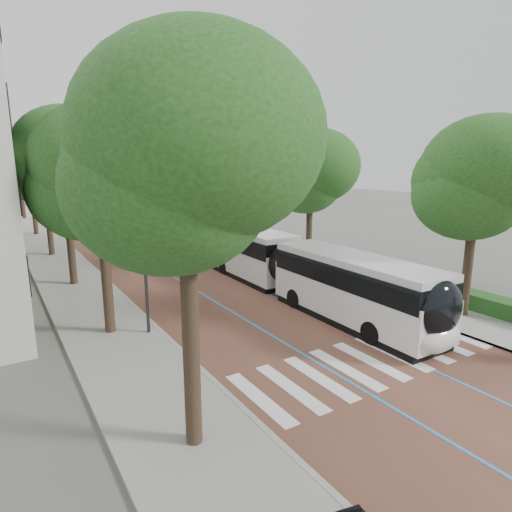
{
  "coord_description": "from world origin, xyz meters",
  "views": [
    {
      "loc": [
        -11.48,
        -9.45,
        7.42
      ],
      "look_at": [
        0.66,
        9.89,
        2.4
      ],
      "focal_mm": 30.0,
      "sensor_mm": 36.0,
      "label": 1
    }
  ],
  "objects": [
    {
      "name": "sidewalk_right",
      "position": [
        7.5,
        40.0,
        0.06
      ],
      "size": [
        4.0,
        140.0,
        0.12
      ],
      "primitive_type": "cube",
      "color": "gray",
      "rests_on": "ground"
    },
    {
      "name": "streetlight_far",
      "position": [
        6.62,
        22.0,
        4.82
      ],
      "size": [
        1.82,
        0.2,
        8.0
      ],
      "color": "#29292B",
      "rests_on": "sidewalk_right"
    },
    {
      "name": "lane_line_left",
      "position": [
        -1.6,
        40.0,
        0.02
      ],
      "size": [
        0.12,
        126.0,
        0.01
      ],
      "primitive_type": "cube",
      "color": "#2880CB",
      "rests_on": "road"
    },
    {
      "name": "lane_line_right",
      "position": [
        1.6,
        40.0,
        0.02
      ],
      "size": [
        0.12,
        126.0,
        0.01
      ],
      "primitive_type": "cube",
      "color": "#2880CB",
      "rests_on": "road"
    },
    {
      "name": "bus_queued_0",
      "position": [
        3.05,
        24.44,
        1.62
      ],
      "size": [
        3.18,
        12.51,
        3.2
      ],
      "rotation": [
        0.0,
        0.0,
        -0.05
      ],
      "color": "silver",
      "rests_on": "ground"
    },
    {
      "name": "kerb_left",
      "position": [
        -5.6,
        40.0,
        0.06
      ],
      "size": [
        0.2,
        140.0,
        0.14
      ],
      "primitive_type": "cube",
      "color": "gray",
      "rests_on": "ground"
    },
    {
      "name": "zebra_crossing",
      "position": [
        0.2,
        1.0,
        0.03
      ],
      "size": [
        10.55,
        3.6,
        0.01
      ],
      "color": "silver",
      "rests_on": "ground"
    },
    {
      "name": "bus_queued_2",
      "position": [
        2.44,
        50.72,
        1.62
      ],
      "size": [
        2.76,
        12.44,
        3.2
      ],
      "rotation": [
        0.0,
        0.0,
        -0.02
      ],
      "color": "silver",
      "rests_on": "ground"
    },
    {
      "name": "trees_right",
      "position": [
        7.7,
        21.36,
        6.34
      ],
      "size": [
        6.04,
        47.83,
        9.14
      ],
      "color": "black",
      "rests_on": "ground"
    },
    {
      "name": "bus_queued_3",
      "position": [
        2.32,
        63.63,
        1.62
      ],
      "size": [
        2.94,
        12.47,
        3.2
      ],
      "rotation": [
        0.0,
        0.0,
        0.03
      ],
      "color": "silver",
      "rests_on": "ground"
    },
    {
      "name": "kerb_right",
      "position": [
        5.6,
        40.0,
        0.06
      ],
      "size": [
        0.2,
        140.0,
        0.14
      ],
      "primitive_type": "cube",
      "color": "gray",
      "rests_on": "ground"
    },
    {
      "name": "ground",
      "position": [
        0.0,
        0.0,
        0.0
      ],
      "size": [
        160.0,
        160.0,
        0.0
      ],
      "primitive_type": "plane",
      "color": "#51544C",
      "rests_on": "ground"
    },
    {
      "name": "lead_bus",
      "position": [
        2.62,
        8.17,
        1.63
      ],
      "size": [
        2.79,
        18.43,
        3.2
      ],
      "rotation": [
        0.0,
        0.0,
        -0.01
      ],
      "color": "black",
      "rests_on": "ground"
    },
    {
      "name": "bus_queued_1",
      "position": [
        2.31,
        36.7,
        1.62
      ],
      "size": [
        2.83,
        12.46,
        3.2
      ],
      "rotation": [
        0.0,
        0.0,
        0.02
      ],
      "color": "silver",
      "rests_on": "ground"
    },
    {
      "name": "road",
      "position": [
        0.0,
        40.0,
        0.01
      ],
      "size": [
        11.0,
        140.0,
        0.02
      ],
      "primitive_type": "cube",
      "color": "brown",
      "rests_on": "ground"
    },
    {
      "name": "sidewalk_left",
      "position": [
        -7.5,
        40.0,
        0.06
      ],
      "size": [
        4.0,
        140.0,
        0.12
      ],
      "primitive_type": "cube",
      "color": "gray",
      "rests_on": "ground"
    },
    {
      "name": "lamp_post_left",
      "position": [
        -6.1,
        8.0,
        4.12
      ],
      "size": [
        0.14,
        0.14,
        8.0
      ],
      "primitive_type": "cylinder",
      "color": "#29292B",
      "rests_on": "sidewalk_left"
    },
    {
      "name": "trees_left",
      "position": [
        -7.5,
        23.5,
        7.15
      ],
      "size": [
        6.28,
        60.57,
        10.03
      ],
      "color": "black",
      "rests_on": "ground"
    }
  ]
}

